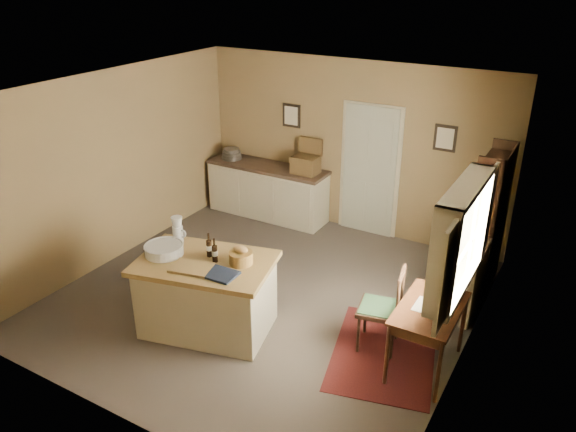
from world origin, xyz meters
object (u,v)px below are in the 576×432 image
at_px(desk_chair, 380,309).
at_px(right_cabinet, 460,275).
at_px(work_island, 206,293).
at_px(sideboard, 268,189).
at_px(writing_desk, 429,315).
at_px(shelving_unit, 492,220).

distance_m(desk_chair, right_cabinet, 1.38).
distance_m(work_island, right_cabinet, 3.12).
relative_size(sideboard, writing_desk, 2.10).
bearing_deg(desk_chair, shelving_unit, 58.79).
relative_size(writing_desk, desk_chair, 1.01).
bearing_deg(right_cabinet, sideboard, 161.68).
bearing_deg(shelving_unit, desk_chair, -110.07).
distance_m(sideboard, desk_chair, 3.83).
height_order(desk_chair, shelving_unit, shelving_unit).
height_order(work_island, desk_chair, work_island).
bearing_deg(desk_chair, right_cabinet, 54.27).
distance_m(writing_desk, desk_chair, 0.61).
bearing_deg(shelving_unit, work_island, -134.22).
height_order(writing_desk, right_cabinet, right_cabinet).
bearing_deg(desk_chair, work_island, -171.00).
distance_m(right_cabinet, shelving_unit, 0.89).
bearing_deg(shelving_unit, writing_desk, -94.14).
bearing_deg(desk_chair, sideboard, 129.58).
distance_m(desk_chair, shelving_unit, 2.16).
height_order(work_island, writing_desk, work_island).
xyz_separation_m(writing_desk, desk_chair, (-0.57, 0.10, -0.18)).
height_order(sideboard, shelving_unit, shelving_unit).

